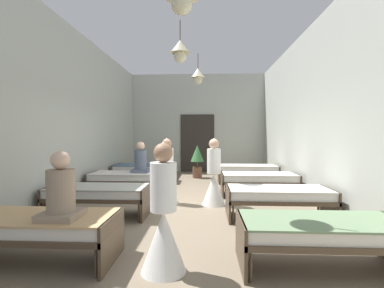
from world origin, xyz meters
name	(u,v)px	position (x,y,z in m)	size (l,w,h in m)	color
ground_plane	(190,207)	(0.00, 0.00, -0.05)	(6.11, 11.38, 0.10)	#7A6B56
room_shell	(193,116)	(0.00, 1.21, 2.05)	(5.91, 10.98, 4.08)	#B2B7AD
bed_left_row_0	(38,226)	(-1.70, -2.85, 0.44)	(1.90, 0.84, 0.57)	#473828
bed_right_row_0	(321,231)	(1.70, -2.85, 0.44)	(1.90, 0.84, 0.57)	#473828
bed_left_row_1	(99,193)	(-1.70, -0.95, 0.44)	(1.90, 0.84, 0.57)	#473828
bed_right_row_1	(278,195)	(1.70, -0.95, 0.44)	(1.90, 0.84, 0.57)	#473828
bed_left_row_2	(127,178)	(-1.70, 0.95, 0.44)	(1.90, 0.84, 0.57)	#473828
bed_right_row_2	(259,179)	(1.70, 0.95, 0.44)	(1.90, 0.84, 0.57)	#473828
bed_left_row_3	(144,169)	(-1.70, 2.85, 0.44)	(1.90, 0.84, 0.57)	#473828
bed_right_row_3	(247,169)	(1.70, 2.85, 0.44)	(1.90, 0.84, 0.57)	#473828
nurse_near_aisle	(214,181)	(0.53, -0.01, 0.53)	(0.52, 0.52, 1.49)	white
nurse_mid_aisle	(167,180)	(-0.53, 0.10, 0.53)	(0.52, 0.52, 1.49)	white
nurse_far_aisle	(164,226)	(-0.12, -3.02, 0.53)	(0.52, 0.52, 1.49)	white
patient_seated_primary	(61,193)	(-1.35, -2.95, 0.87)	(0.44, 0.44, 0.80)	gray
patient_seated_secondary	(141,161)	(-1.35, 1.00, 0.87)	(0.44, 0.44, 0.80)	#515B70
potted_plant	(197,158)	(0.04, 3.77, 0.71)	(0.47, 0.47, 1.18)	brown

